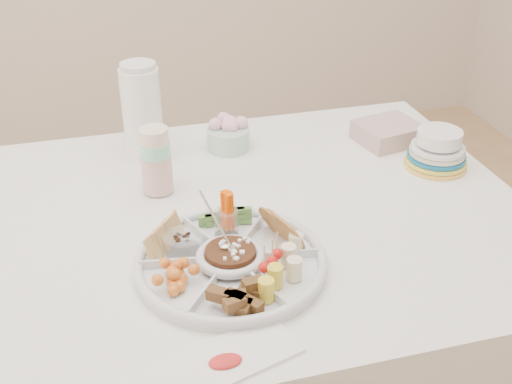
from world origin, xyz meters
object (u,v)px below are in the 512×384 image
object	(u,v)px
plate_stack	(438,148)
thermos	(142,111)
party_tray	(231,259)
dining_table	(207,343)

from	to	relation	value
plate_stack	thermos	bearing A→B (deg)	160.36
party_tray	thermos	world-z (taller)	thermos
party_tray	plate_stack	size ratio (longest dim) A/B	2.37
dining_table	thermos	bearing A→B (deg)	103.26
dining_table	party_tray	size ratio (longest dim) A/B	4.00
dining_table	plate_stack	bearing A→B (deg)	7.95
dining_table	party_tray	bearing A→B (deg)	-83.21
party_tray	plate_stack	world-z (taller)	plate_stack
thermos	dining_table	bearing A→B (deg)	-76.74
party_tray	plate_stack	bearing A→B (deg)	24.90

